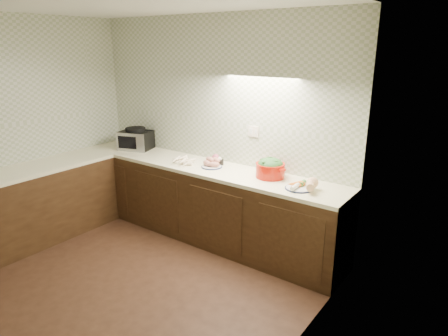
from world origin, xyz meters
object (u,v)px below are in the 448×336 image
Objects in this scene: sweet_potato_plate at (212,163)px; veg_plate at (305,185)px; toaster_oven at (136,139)px; parsnip_pile at (185,161)px; onion_bowl at (217,161)px; dutch_oven at (270,168)px.

veg_plate is (1.19, -0.05, 0.00)m from sweet_potato_plate.
sweet_potato_plate is 0.71× the size of veg_plate.
toaster_oven reaches higher than sweet_potato_plate.
onion_bowl is (0.34, 0.17, 0.02)m from parsnip_pile.
dutch_oven reaches higher than sweet_potato_plate.
sweet_potato_plate is at bearing -21.38° from toaster_oven.
parsnip_pile is 0.38m from onion_bowl.
dutch_oven reaches higher than parsnip_pile.
parsnip_pile is 2.27× the size of onion_bowl.
onion_bowl is at bearing -16.54° from toaster_oven.
sweet_potato_plate is (0.36, 0.06, 0.01)m from parsnip_pile.
sweet_potato_plate is at bearing 9.40° from parsnip_pile.
onion_bowl is 0.47× the size of veg_plate.
sweet_potato_plate is 1.19m from veg_plate.
veg_plate is (1.21, -0.16, -0.00)m from onion_bowl.
dutch_oven is at bearing -18.53° from toaster_oven.
veg_plate is (1.55, 0.01, 0.01)m from parsnip_pile.
toaster_oven is at bearing -165.66° from dutch_oven.
toaster_oven is at bearing 173.35° from parsnip_pile.
toaster_oven reaches higher than onion_bowl.
onion_bowl and veg_plate have the same top height.
onion_bowl is at bearing 27.00° from parsnip_pile.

